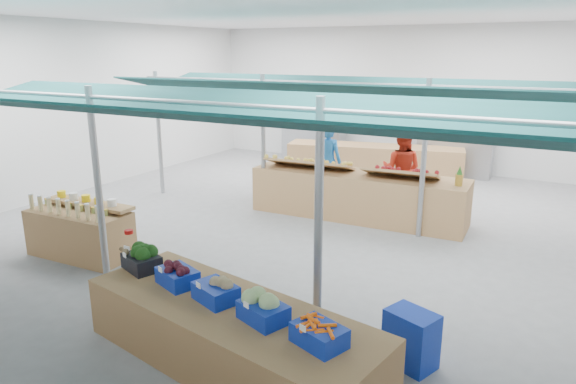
% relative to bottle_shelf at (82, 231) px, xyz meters
% --- Properties ---
extents(floor, '(13.00, 13.00, 0.00)m').
position_rel_bottle_shelf_xyz_m(floor, '(2.38, 3.28, -0.44)').
color(floor, slate).
rests_on(floor, ground).
extents(hall, '(13.00, 13.00, 13.00)m').
position_rel_bottle_shelf_xyz_m(hall, '(2.38, 4.72, 2.20)').
color(hall, silver).
rests_on(hall, ground).
extents(pole_grid, '(10.00, 4.60, 3.00)m').
position_rel_bottle_shelf_xyz_m(pole_grid, '(3.13, 1.53, 1.37)').
color(pole_grid, gray).
rests_on(pole_grid, floor).
extents(awnings, '(9.50, 7.08, 0.30)m').
position_rel_bottle_shelf_xyz_m(awnings, '(3.13, 1.53, 2.34)').
color(awnings, '#0A2E2B').
rests_on(awnings, pole_grid).
extents(back_shelving_left, '(2.00, 0.50, 2.00)m').
position_rel_bottle_shelf_xyz_m(back_shelving_left, '(-0.12, 9.28, 0.56)').
color(back_shelving_left, '#B23F33').
rests_on(back_shelving_left, floor).
extents(back_shelving_right, '(2.00, 0.50, 2.00)m').
position_rel_bottle_shelf_xyz_m(back_shelving_right, '(4.38, 9.28, 0.56)').
color(back_shelving_right, '#B23F33').
rests_on(back_shelving_right, floor).
extents(bottle_shelf, '(1.85, 1.18, 1.09)m').
position_rel_bottle_shelf_xyz_m(bottle_shelf, '(0.00, 0.00, 0.00)').
color(bottle_shelf, olive).
rests_on(bottle_shelf, floor).
extents(veg_counter, '(3.84, 1.84, 0.72)m').
position_rel_bottle_shelf_xyz_m(veg_counter, '(4.13, -1.42, -0.08)').
color(veg_counter, olive).
rests_on(veg_counter, floor).
extents(fruit_counter, '(4.58, 1.26, 0.97)m').
position_rel_bottle_shelf_xyz_m(fruit_counter, '(3.40, 4.30, 0.04)').
color(fruit_counter, olive).
rests_on(fruit_counter, floor).
extents(far_counter, '(4.99, 2.03, 0.88)m').
position_rel_bottle_shelf_xyz_m(far_counter, '(2.38, 8.15, -0.00)').
color(far_counter, olive).
rests_on(far_counter, floor).
extents(crate_stack, '(0.64, 0.55, 0.65)m').
position_rel_bottle_shelf_xyz_m(crate_stack, '(5.93, -0.45, -0.11)').
color(crate_stack, '#0F2BA4').
rests_on(crate_stack, floor).
extents(vendor_left, '(0.68, 0.46, 1.81)m').
position_rel_bottle_shelf_xyz_m(vendor_left, '(2.20, 5.40, 0.47)').
color(vendor_left, '#1A61AE').
rests_on(vendor_left, floor).
extents(vendor_right, '(0.91, 0.72, 1.81)m').
position_rel_bottle_shelf_xyz_m(vendor_right, '(4.00, 5.40, 0.47)').
color(vendor_right, '#A52414').
rests_on(vendor_right, floor).
extents(crate_broccoli, '(0.59, 0.50, 0.35)m').
position_rel_bottle_shelf_xyz_m(crate_broccoli, '(2.56, -1.14, 0.43)').
color(crate_broccoli, black).
rests_on(crate_broccoli, veg_counter).
extents(crate_beets, '(0.59, 0.50, 0.29)m').
position_rel_bottle_shelf_xyz_m(crate_beets, '(3.27, -1.27, 0.41)').
color(crate_beets, '#0F2BA4').
rests_on(crate_beets, veg_counter).
extents(crate_celeriac, '(0.59, 0.50, 0.31)m').
position_rel_bottle_shelf_xyz_m(crate_celeriac, '(3.93, -1.38, 0.42)').
color(crate_celeriac, '#0F2BA4').
rests_on(crate_celeriac, veg_counter).
extents(crate_cabbage, '(0.59, 0.50, 0.35)m').
position_rel_bottle_shelf_xyz_m(crate_cabbage, '(4.63, -1.50, 0.43)').
color(crate_cabbage, '#0F2BA4').
rests_on(crate_cabbage, veg_counter).
extents(crate_carrots, '(0.59, 0.50, 0.29)m').
position_rel_bottle_shelf_xyz_m(crate_carrots, '(5.34, -1.63, 0.39)').
color(crate_carrots, '#0F2BA4').
rests_on(crate_carrots, veg_counter).
extents(sparrow, '(0.12, 0.09, 0.11)m').
position_rel_bottle_shelf_xyz_m(sparrow, '(2.38, -1.24, 0.52)').
color(sparrow, brown).
rests_on(sparrow, crate_broccoli).
extents(pole_ribbon, '(0.12, 0.12, 0.28)m').
position_rel_bottle_shelf_xyz_m(pole_ribbon, '(2.16, -0.95, 0.64)').
color(pole_ribbon, '#BB0F0C').
rests_on(pole_ribbon, pole_grid).
extents(apple_heap_yellow, '(1.95, 0.85, 0.27)m').
position_rel_bottle_shelf_xyz_m(apple_heap_yellow, '(2.33, 4.15, 0.70)').
color(apple_heap_yellow, '#997247').
rests_on(apple_heap_yellow, fruit_counter).
extents(apple_heap_red, '(1.55, 0.82, 0.27)m').
position_rel_bottle_shelf_xyz_m(apple_heap_red, '(4.32, 4.23, 0.70)').
color(apple_heap_red, '#997247').
rests_on(apple_heap_red, fruit_counter).
extents(pineapple, '(0.14, 0.14, 0.39)m').
position_rel_bottle_shelf_xyz_m(pineapple, '(5.46, 4.27, 0.71)').
color(pineapple, '#8C6019').
rests_on(pineapple, fruit_counter).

